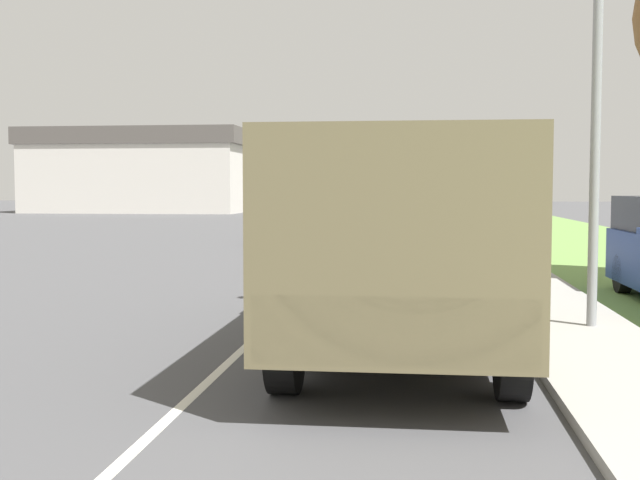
{
  "coord_description": "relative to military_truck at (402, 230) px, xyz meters",
  "views": [
    {
      "loc": [
        2.23,
        2.48,
        2.1
      ],
      "look_at": [
        0.82,
        14.24,
        1.33
      ],
      "focal_mm": 45.0,
      "sensor_mm": 36.0,
      "label": 1
    }
  ],
  "objects": [
    {
      "name": "car_second_ahead",
      "position": [
        -3.77,
        19.89,
        -0.81
      ],
      "size": [
        1.79,
        4.1,
        1.68
      ],
      "color": "navy",
      "rests_on": "ground"
    },
    {
      "name": "ground_plane",
      "position": [
        -2.05,
        27.21,
        -1.56
      ],
      "size": [
        180.0,
        180.0,
        0.0
      ],
      "primitive_type": "plane",
      "color": "#4C4C4F"
    },
    {
      "name": "grass_strip_right",
      "position": [
        6.85,
        27.21,
        -1.55
      ],
      "size": [
        7.0,
        120.0,
        0.02
      ],
      "color": "#6B9347",
      "rests_on": "ground"
    },
    {
      "name": "building_distant",
      "position": [
        -23.58,
        56.34,
        2.05
      ],
      "size": [
        18.83,
        8.49,
        7.12
      ],
      "color": "beige",
      "rests_on": "ground"
    },
    {
      "name": "military_truck",
      "position": [
        0.0,
        0.0,
        0.0
      ],
      "size": [
        2.56,
        7.25,
        2.74
      ],
      "color": "#474C38",
      "rests_on": "ground"
    },
    {
      "name": "lane_centre_stripe",
      "position": [
        -2.05,
        27.21,
        -1.56
      ],
      "size": [
        0.12,
        120.0,
        0.0
      ],
      "color": "silver",
      "rests_on": "ground"
    },
    {
      "name": "car_nearest_ahead",
      "position": [
        -0.52,
        11.21,
        -0.88
      ],
      "size": [
        1.85,
        4.26,
        1.5
      ],
      "color": "tan",
      "rests_on": "ground"
    },
    {
      "name": "sidewalk_right",
      "position": [
        2.45,
        27.21,
        -1.5
      ],
      "size": [
        1.8,
        120.0,
        0.12
      ],
      "color": "#9E9B93",
      "rests_on": "ground"
    }
  ]
}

